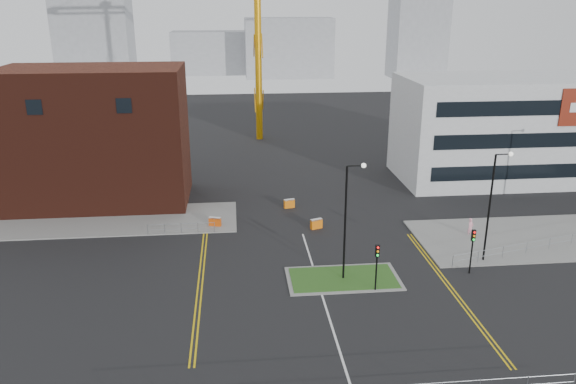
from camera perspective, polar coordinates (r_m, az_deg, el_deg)
The scene contains 26 objects.
ground at distance 36.50m, azimuth 4.91°, elevation -14.74°, with size 200.00×200.00×0.00m, color black.
pavement_left at distance 57.34m, azimuth -19.43°, elevation -2.82°, with size 28.00×8.00×0.12m, color slate.
pavement_right at distance 55.76m, azimuth 25.03°, elevation -4.17°, with size 24.00×10.00×0.12m, color slate.
island_kerb at distance 43.59m, azimuth 5.62°, elevation -8.74°, with size 8.60×4.60×0.08m, color slate.
grass_island at distance 43.58m, azimuth 5.63°, elevation -8.72°, with size 8.00×4.00×0.12m, color #214E1A.
brick_building at distance 61.74m, azimuth -21.56°, elevation 5.05°, with size 24.20×10.07×14.24m.
office_block at distance 71.04m, azimuth 21.38°, elevation 6.03°, with size 25.00×12.20×12.00m.
streetlamp_island at distance 41.43m, azimuth 6.16°, elevation -2.12°, with size 1.46×0.36×9.18m.
streetlamp_right_near at distance 47.05m, azimuth 20.12°, elevation -0.62°, with size 1.46×0.36×9.18m.
traffic_light_island at distance 41.14m, azimuth 9.03°, elevation -6.72°, with size 0.28×0.33×3.65m.
traffic_light_right at distance 45.42m, azimuth 18.25°, elevation -4.95°, with size 0.28×0.33×3.65m.
railing_left at distance 51.87m, azimuth -10.80°, elevation -3.50°, with size 6.05×0.05×1.10m.
railing_right at distance 52.78m, azimuth 25.06°, elevation -4.58°, with size 19.05×5.05×1.10m.
centre_line at distance 38.15m, azimuth 4.36°, elevation -13.10°, with size 0.15×30.00×0.01m, color silver.
yellow_left_a at distance 44.74m, azimuth -8.99°, elevation -8.18°, with size 0.12×24.00×0.01m, color gold.
yellow_left_b at distance 44.73m, azimuth -8.60°, elevation -8.17°, with size 0.12×24.00×0.01m, color gold.
yellow_right_a at distance 43.93m, azimuth 15.90°, elevation -9.25°, with size 0.12×20.00×0.01m, color gold.
yellow_right_b at distance 44.04m, azimuth 16.27°, elevation -9.21°, with size 0.12×20.00×0.01m, color gold.
skyline_a at distance 153.94m, azimuth -19.03°, elevation 14.40°, with size 18.00×12.00×22.00m, color gray.
skyline_b at distance 161.11m, azimuth 0.06°, elevation 14.46°, with size 24.00×12.00×16.00m, color gray.
skyline_c at distance 163.15m, azimuth 13.09°, elevation 16.17°, with size 14.00×12.00×28.00m, color gray.
skyline_d at distance 170.46m, azimuth -6.50°, elevation 13.91°, with size 30.00×12.00×12.00m, color gray.
pedestrian at distance 53.29m, azimuth 18.04°, elevation -3.41°, with size 0.61×0.40×1.67m, color #F8A0B4.
barrier_left at distance 53.19m, azimuth -7.43°, elevation -3.01°, with size 1.19×0.71×0.95m.
barrier_mid at distance 57.58m, azimuth 0.13°, elevation -1.14°, with size 1.15×0.60×0.92m.
barrier_right at distance 52.44m, azimuth 2.90°, elevation -3.20°, with size 1.18×0.73×0.94m.
Camera 1 is at (-5.99, -29.86, 20.11)m, focal length 35.00 mm.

